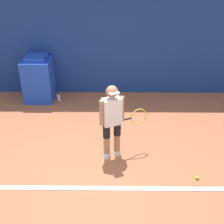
{
  "coord_description": "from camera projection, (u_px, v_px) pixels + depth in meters",
  "views": [
    {
      "loc": [
        0.4,
        -4.25,
        3.77
      ],
      "look_at": [
        0.35,
        0.91,
        0.85
      ],
      "focal_mm": 50.0,
      "sensor_mm": 36.0,
      "label": 1
    }
  ],
  "objects": [
    {
      "name": "ground_plane",
      "position": [
        92.0,
        179.0,
        5.56
      ],
      "size": [
        24.0,
        24.0,
        0.0
      ],
      "primitive_type": "plane",
      "color": "#B76642"
    },
    {
      "name": "back_wall",
      "position": [
        99.0,
        38.0,
        7.93
      ],
      "size": [
        24.0,
        0.1,
        3.03
      ],
      "color": "navy",
      "rests_on": "ground_plane"
    },
    {
      "name": "court_baseline",
      "position": [
        91.0,
        188.0,
        5.33
      ],
      "size": [
        21.6,
        0.1,
        0.01
      ],
      "color": "white",
      "rests_on": "ground_plane"
    },
    {
      "name": "tennis_player",
      "position": [
        113.0,
        119.0,
        5.77
      ],
      "size": [
        0.9,
        0.48,
        1.49
      ],
      "rotation": [
        0.0,
        0.0,
        0.41
      ],
      "color": "#A37556",
      "rests_on": "ground_plane"
    },
    {
      "name": "tennis_ball",
      "position": [
        197.0,
        177.0,
        5.53
      ],
      "size": [
        0.07,
        0.07,
        0.07
      ],
      "color": "#D1E533",
      "rests_on": "ground_plane"
    },
    {
      "name": "covered_chair",
      "position": [
        39.0,
        79.0,
        8.0
      ],
      "size": [
        0.72,
        0.72,
        1.2
      ],
      "color": "blue",
      "rests_on": "ground_plane"
    },
    {
      "name": "water_bottle",
      "position": [
        59.0,
        97.0,
        8.16
      ],
      "size": [
        0.08,
        0.08,
        0.2
      ],
      "color": "white",
      "rests_on": "ground_plane"
    }
  ]
}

